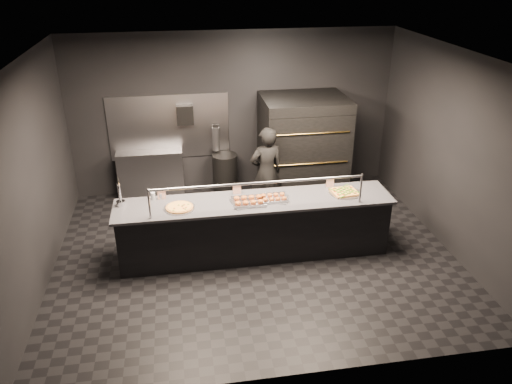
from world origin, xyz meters
TOP-DOWN VIEW (x-y plane):
  - room at (-0.02, 0.05)m, footprint 6.04×6.00m
  - service_counter at (0.00, -0.00)m, footprint 4.10×0.78m
  - pizza_oven at (1.20, 1.90)m, footprint 1.50×1.23m
  - prep_shelf at (-1.60, 2.32)m, footprint 1.20×0.35m
  - towel_dispenser at (-0.90, 2.39)m, footprint 0.30×0.20m
  - fire_extinguisher at (-0.35, 2.40)m, footprint 0.14×0.14m
  - beer_tap at (-1.93, 0.15)m, footprint 0.13×0.18m
  - round_pizza at (-1.10, -0.07)m, footprint 0.45×0.45m
  - slider_tray_a at (-0.10, -0.06)m, footprint 0.54×0.44m
  - slider_tray_b at (0.28, -0.01)m, footprint 0.49×0.42m
  - square_pizza at (1.38, 0.02)m, footprint 0.48×0.48m
  - condiment_jar at (-1.44, 0.28)m, footprint 0.17×0.07m
  - tent_cards at (-0.12, 0.28)m, footprint 2.70×0.04m
  - trash_bin at (-0.21, 2.22)m, footprint 0.47×0.47m
  - worker at (0.40, 1.23)m, footprint 0.65×0.48m

SIDE VIEW (x-z plane):
  - trash_bin at x=-0.21m, z-range 0.00..0.79m
  - prep_shelf at x=-1.60m, z-range 0.00..0.90m
  - service_counter at x=0.00m, z-range -0.22..1.15m
  - worker at x=0.40m, z-range 0.00..1.61m
  - round_pizza at x=-1.10m, z-range 0.92..0.95m
  - square_pizza at x=1.38m, z-range 0.92..0.96m
  - slider_tray_b at x=0.28m, z-range 0.91..0.98m
  - slider_tray_a at x=-0.10m, z-range 0.91..0.99m
  - pizza_oven at x=1.20m, z-range 0.01..1.92m
  - condiment_jar at x=-1.44m, z-range 0.92..1.03m
  - tent_cards at x=-0.12m, z-range 0.92..1.07m
  - fire_extinguisher at x=-0.35m, z-range 0.81..1.31m
  - beer_tap at x=-1.93m, z-range 0.82..1.30m
  - room at x=-0.02m, z-range 0.00..3.00m
  - towel_dispenser at x=-0.90m, z-range 1.38..1.73m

